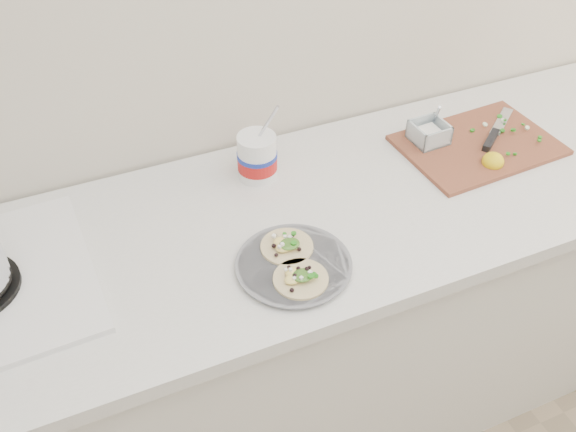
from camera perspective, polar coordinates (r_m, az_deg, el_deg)
name	(u,v)px	position (r m, az deg, el deg)	size (l,w,h in m)	color
counter	(312,322)	(1.89, 2.13, -9.37)	(2.44, 0.66, 0.90)	silver
taco_plate	(294,262)	(1.40, 0.50, -4.12)	(0.26, 0.26, 0.04)	slate
tub	(258,154)	(1.62, -2.68, 5.54)	(0.10, 0.10, 0.23)	white
cutboard	(475,141)	(1.83, 16.31, 6.46)	(0.43, 0.31, 0.07)	brown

